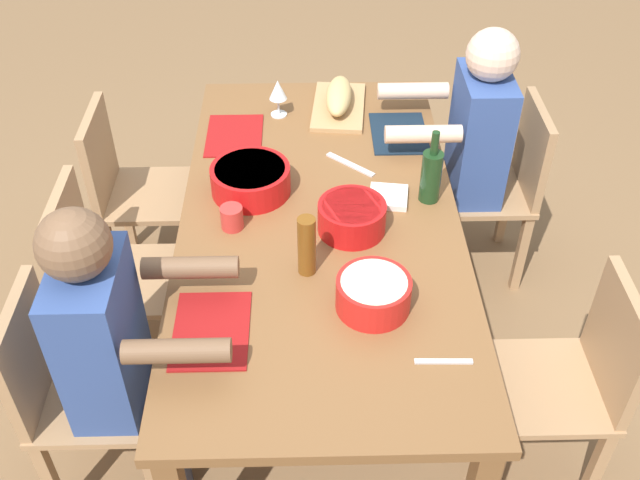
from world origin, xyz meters
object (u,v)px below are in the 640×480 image
Objects in this scene: beer_bottle at (307,246)px; cup_near_center at (232,218)px; chair_near_right at (71,387)px; diner_near_right at (116,342)px; chair_near_center at (104,272)px; chair_near_left at (129,187)px; serving_bowl_pasta at (373,292)px; serving_bowl_salad at (250,178)px; wine_bottle at (431,175)px; bread_loaf at (339,96)px; chair_far_left at (503,182)px; wine_glass at (278,91)px; cutting_board at (339,107)px; diner_far_left at (468,141)px; napkin_stack at (388,197)px; chair_far_right at (574,377)px; serving_bowl_fruit at (352,216)px; dining_table at (320,232)px.

cup_near_center is at bearing -131.91° from beer_bottle.
diner_near_right is at bearing 90.00° from chair_near_right.
beer_bottle is at bearing 69.83° from chair_near_center.
chair_near_left and chair_near_right have the same top height.
chair_near_right is 0.28m from diner_near_right.
serving_bowl_salad is at bearing -146.28° from serving_bowl_pasta.
wine_bottle reaches higher than serving_bowl_pasta.
chair_near_left is 1.00m from bread_loaf.
cup_near_center is at bearing 133.91° from chair_near_right.
wine_bottle is at bearing 101.62° from cup_near_center.
wine_glass is at bearing -99.39° from chair_far_left.
chair_near_center is 3.63× the size of serving_bowl_pasta.
cutting_board is 0.73m from wine_bottle.
chair_near_center reaches higher than cutting_board.
napkin_stack is at bearing -40.71° from diner_far_left.
wine_bottle is at bearing 25.03° from cutting_board.
serving_bowl_pasta reaches higher than cutting_board.
cutting_board is (-1.30, -0.73, 0.27)m from chair_far_right.
diner_near_right is 1.50m from cutting_board.
wine_bottle reaches higher than chair_near_right.
cutting_board is at bearing 144.53° from chair_near_right.
serving_bowl_fruit is at bearing 56.50° from chair_near_left.
cutting_board is at bearing -179.33° from serving_bowl_fruit.
chair_far_left is 0.71× the size of diner_near_right.
cutting_board is 2.41× the size of wine_glass.
cutting_board is at bearing 171.81° from beer_bottle.
diner_far_left is 0.59m from napkin_stack.
chair_near_right is at bearing -35.47° from cutting_board.
beer_bottle is 1.33× the size of wine_glass.
bread_loaf is at bearing 172.47° from dining_table.
cutting_board is at bearing -111.03° from diner_far_left.
serving_bowl_salad is at bearing 151.23° from diner_near_right.
diner_near_right is 0.61m from chair_near_center.
diner_near_right is at bearing -28.77° from serving_bowl_salad.
napkin_stack is at bearing 95.12° from chair_near_center.
wine_glass reaches higher than serving_bowl_salad.
cup_near_center is (0.80, -0.41, -0.02)m from bread_loaf.
beer_bottle reaches higher than cutting_board.
beer_bottle is 1.57× the size of napkin_stack.
wine_bottle is (0.66, 0.31, 0.04)m from bread_loaf.
serving_bowl_salad is at bearing 164.93° from cup_near_center.
chair_near_center reaches higher than cup_near_center.
chair_near_right reaches higher than cutting_board.
cup_near_center is (-0.49, 0.51, 0.30)m from chair_near_right.
serving_bowl_salad reaches higher than cup_near_center.
chair_near_center is at bearing -110.17° from beer_bottle.
cutting_board is (-0.75, 0.92, 0.27)m from chair_near_center.
serving_bowl_salad is 1.35× the size of beer_bottle.
cup_near_center is at bearing -75.49° from napkin_stack.
dining_table is at bearing -161.18° from serving_bowl_pasta.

